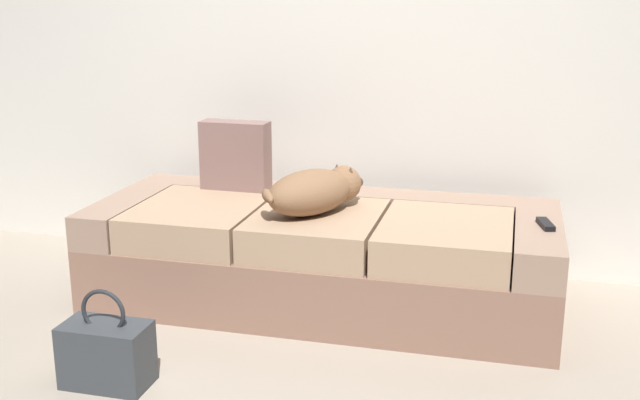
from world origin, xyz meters
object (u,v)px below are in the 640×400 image
at_px(couch, 323,255).
at_px(throw_pillow, 236,155).
at_px(handbag, 106,353).
at_px(dog_tan, 316,191).
at_px(tv_remote, 546,224).

bearing_deg(couch, throw_pillow, 155.33).
relative_size(couch, handbag, 5.59).
distance_m(dog_tan, tv_remote, 1.00).
height_order(throw_pillow, handbag, throw_pillow).
bearing_deg(couch, handbag, -120.74).
distance_m(tv_remote, throw_pillow, 1.52).
relative_size(dog_tan, tv_remote, 3.63).
relative_size(couch, throw_pillow, 6.21).
xyz_separation_m(dog_tan, handbag, (-0.57, -0.89, -0.43)).
relative_size(dog_tan, handbag, 1.44).
bearing_deg(tv_remote, dog_tan, 168.57).
xyz_separation_m(tv_remote, handbag, (-1.56, -0.92, -0.34)).
bearing_deg(couch, dog_tan, -97.18).
height_order(dog_tan, throw_pillow, throw_pillow).
bearing_deg(tv_remote, throw_pillow, 155.71).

